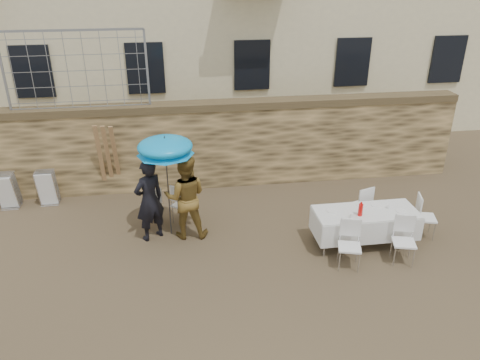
{
  "coord_description": "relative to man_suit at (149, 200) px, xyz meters",
  "views": [
    {
      "loc": [
        -0.81,
        -6.22,
        5.43
      ],
      "look_at": [
        0.4,
        2.2,
        1.4
      ],
      "focal_mm": 35.0,
      "sensor_mm": 36.0,
      "label": 1
    }
  ],
  "objects": [
    {
      "name": "ground",
      "position": [
        1.45,
        -2.53,
        -0.9
      ],
      "size": [
        80.0,
        80.0,
        0.0
      ],
      "primitive_type": "plane",
      "color": "brown",
      "rests_on": "ground"
    },
    {
      "name": "stone_wall",
      "position": [
        1.45,
        2.47,
        0.2
      ],
      "size": [
        13.0,
        0.5,
        2.2
      ],
      "primitive_type": "cube",
      "color": "olive",
      "rests_on": "ground"
    },
    {
      "name": "chain_link_fence",
      "position": [
        -1.55,
        2.47,
        2.2
      ],
      "size": [
        3.2,
        0.06,
        1.8
      ],
      "primitive_type": null,
      "color": "gray",
      "rests_on": "stone_wall"
    },
    {
      "name": "man_suit",
      "position": [
        0.0,
        0.0,
        0.0
      ],
      "size": [
        0.79,
        0.72,
        1.81
      ],
      "primitive_type": "imported",
      "rotation": [
        0.0,
        0.0,
        3.72
      ],
      "color": "black",
      "rests_on": "ground"
    },
    {
      "name": "woman_dress",
      "position": [
        0.75,
        0.0,
        0.02
      ],
      "size": [
        0.96,
        0.78,
        1.84
      ],
      "primitive_type": "imported",
      "rotation": [
        0.0,
        0.0,
        3.05
      ],
      "color": "olive",
      "rests_on": "ground"
    },
    {
      "name": "umbrella",
      "position": [
        0.4,
        0.1,
        1.07
      ],
      "size": [
        1.17,
        1.17,
        2.09
      ],
      "color": "#3F3F44",
      "rests_on": "ground"
    },
    {
      "name": "couple_chair_left",
      "position": [
        0.0,
        0.55,
        -0.42
      ],
      "size": [
        0.59,
        0.59,
        0.96
      ],
      "primitive_type": null,
      "rotation": [
        0.0,
        0.0,
        3.41
      ],
      "color": "white",
      "rests_on": "ground"
    },
    {
      "name": "couple_chair_right",
      "position": [
        0.7,
        0.55,
        -0.42
      ],
      "size": [
        0.68,
        0.68,
        0.96
      ],
      "primitive_type": null,
      "rotation": [
        0.0,
        0.0,
        2.45
      ],
      "color": "white",
      "rests_on": "ground"
    },
    {
      "name": "banquet_table",
      "position": [
        4.38,
        -0.87,
        -0.17
      ],
      "size": [
        2.1,
        0.85,
        0.78
      ],
      "color": "silver",
      "rests_on": "ground"
    },
    {
      "name": "soda_bottle",
      "position": [
        4.18,
        -1.02,
        0.0
      ],
      "size": [
        0.09,
        0.09,
        0.26
      ],
      "primitive_type": "cylinder",
      "color": "red",
      "rests_on": "banquet_table"
    },
    {
      "name": "table_chair_front_left",
      "position": [
        3.78,
        -1.62,
        -0.42
      ],
      "size": [
        0.59,
        0.59,
        0.96
      ],
      "primitive_type": null,
      "rotation": [
        0.0,
        0.0,
        -0.27
      ],
      "color": "white",
      "rests_on": "ground"
    },
    {
      "name": "table_chair_front_right",
      "position": [
        4.88,
        -1.62,
        -0.42
      ],
      "size": [
        0.59,
        0.59,
        0.96
      ],
      "primitive_type": null,
      "rotation": [
        0.0,
        0.0,
        -0.26
      ],
      "color": "white",
      "rests_on": "ground"
    },
    {
      "name": "table_chair_back",
      "position": [
        4.58,
        -0.07,
        -0.42
      ],
      "size": [
        0.61,
        0.61,
        0.96
      ],
      "primitive_type": null,
      "rotation": [
        0.0,
        0.0,
        3.47
      ],
      "color": "white",
      "rests_on": "ground"
    },
    {
      "name": "table_chair_side",
      "position": [
        5.78,
        -0.77,
        -0.42
      ],
      "size": [
        0.59,
        0.59,
        0.96
      ],
      "primitive_type": null,
      "rotation": [
        0.0,
        0.0,
        1.3
      ],
      "color": "white",
      "rests_on": "ground"
    },
    {
      "name": "chair_stack_left",
      "position": [
        -3.41,
        2.01,
        -0.44
      ],
      "size": [
        0.46,
        0.47,
        0.92
      ],
      "primitive_type": null,
      "color": "white",
      "rests_on": "ground"
    },
    {
      "name": "chair_stack_right",
      "position": [
        -2.51,
        2.01,
        -0.44
      ],
      "size": [
        0.46,
        0.4,
        0.92
      ],
      "primitive_type": null,
      "color": "white",
      "rests_on": "ground"
    },
    {
      "name": "wood_planks",
      "position": [
        -0.91,
        2.08,
        0.1
      ],
      "size": [
        0.7,
        0.2,
        2.0
      ],
      "primitive_type": null,
      "color": "#A37749",
      "rests_on": "ground"
    }
  ]
}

